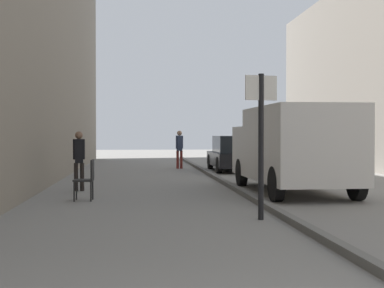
{
  "coord_description": "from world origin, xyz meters",
  "views": [
    {
      "loc": [
        -1.03,
        -2.42,
        1.53
      ],
      "look_at": [
        0.23,
        10.74,
        1.29
      ],
      "focal_mm": 52.39,
      "sensor_mm": 36.0,
      "label": 1
    }
  ],
  "objects_px": {
    "street_sign_post": "(261,133)",
    "cafe_chair_near_window": "(87,177)",
    "pedestrian_main_foreground": "(179,147)",
    "parked_car": "(234,154)",
    "delivery_van": "(293,147)",
    "pedestrian_mid_block": "(79,157)"
  },
  "relations": [
    {
      "from": "street_sign_post",
      "to": "delivery_van",
      "type": "bearing_deg",
      "value": -123.72
    },
    {
      "from": "parked_car",
      "to": "cafe_chair_near_window",
      "type": "xyz_separation_m",
      "value": [
        -5.11,
        -9.89,
        -0.17
      ]
    },
    {
      "from": "parked_car",
      "to": "street_sign_post",
      "type": "bearing_deg",
      "value": -97.26
    },
    {
      "from": "parked_car",
      "to": "cafe_chair_near_window",
      "type": "distance_m",
      "value": 11.13
    },
    {
      "from": "cafe_chair_near_window",
      "to": "pedestrian_main_foreground",
      "type": "bearing_deg",
      "value": -12.68
    },
    {
      "from": "pedestrian_main_foreground",
      "to": "delivery_van",
      "type": "bearing_deg",
      "value": -89.29
    },
    {
      "from": "pedestrian_main_foreground",
      "to": "delivery_van",
      "type": "relative_size",
      "value": 0.3
    },
    {
      "from": "pedestrian_main_foreground",
      "to": "street_sign_post",
      "type": "xyz_separation_m",
      "value": [
        0.37,
        -14.84,
        0.58
      ]
    },
    {
      "from": "delivery_van",
      "to": "parked_car",
      "type": "distance_m",
      "value": 8.58
    },
    {
      "from": "pedestrian_mid_block",
      "to": "cafe_chair_near_window",
      "type": "relative_size",
      "value": 1.7
    },
    {
      "from": "pedestrian_main_foreground",
      "to": "parked_car",
      "type": "distance_m",
      "value": 2.79
    },
    {
      "from": "parked_car",
      "to": "street_sign_post",
      "type": "xyz_separation_m",
      "value": [
        -1.77,
        -13.06,
        0.83
      ]
    },
    {
      "from": "street_sign_post",
      "to": "cafe_chair_near_window",
      "type": "xyz_separation_m",
      "value": [
        -3.34,
        3.17,
        -1.0
      ]
    },
    {
      "from": "pedestrian_mid_block",
      "to": "parked_car",
      "type": "distance_m",
      "value": 9.45
    },
    {
      "from": "pedestrian_main_foreground",
      "to": "cafe_chair_near_window",
      "type": "height_order",
      "value": "pedestrian_main_foreground"
    },
    {
      "from": "pedestrian_mid_block",
      "to": "cafe_chair_near_window",
      "type": "height_order",
      "value": "pedestrian_mid_block"
    },
    {
      "from": "pedestrian_main_foreground",
      "to": "cafe_chair_near_window",
      "type": "relative_size",
      "value": 1.78
    },
    {
      "from": "delivery_van",
      "to": "street_sign_post",
      "type": "relative_size",
      "value": 2.13
    },
    {
      "from": "pedestrian_main_foreground",
      "to": "pedestrian_mid_block",
      "type": "xyz_separation_m",
      "value": [
        -3.39,
        -9.44,
        -0.04
      ]
    },
    {
      "from": "pedestrian_main_foreground",
      "to": "street_sign_post",
      "type": "height_order",
      "value": "street_sign_post"
    },
    {
      "from": "pedestrian_main_foreground",
      "to": "parked_car",
      "type": "xyz_separation_m",
      "value": [
        2.14,
        -1.77,
        -0.26
      ]
    },
    {
      "from": "delivery_van",
      "to": "parked_car",
      "type": "height_order",
      "value": "delivery_van"
    }
  ]
}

